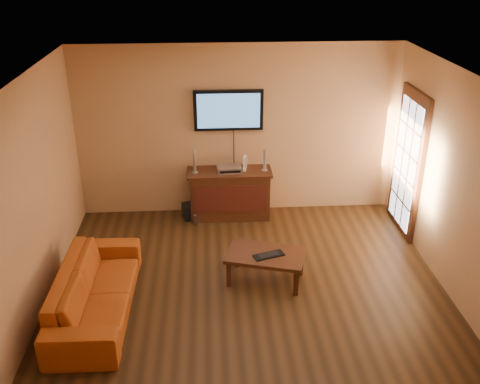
{
  "coord_description": "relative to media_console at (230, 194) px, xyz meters",
  "views": [
    {
      "loc": [
        -0.46,
        -5.42,
        4.02
      ],
      "look_at": [
        -0.07,
        0.8,
        1.1
      ],
      "focal_mm": 40.0,
      "sensor_mm": 36.0,
      "label": 1
    }
  ],
  "objects": [
    {
      "name": "sofa",
      "position": [
        -1.69,
        -2.36,
        0.0
      ],
      "size": [
        0.63,
        2.06,
        0.8
      ],
      "primitive_type": "imported",
      "rotation": [
        0.0,
        0.0,
        1.56
      ],
      "color": "#A94812",
      "rests_on": "ground"
    },
    {
      "name": "coffee_table",
      "position": [
        0.38,
        -1.84,
        -0.05
      ],
      "size": [
        1.11,
        0.84,
        0.4
      ],
      "color": "#36190C",
      "rests_on": "ground"
    },
    {
      "name": "subwoofer",
      "position": [
        -0.63,
        -0.02,
        -0.28
      ],
      "size": [
        0.3,
        0.3,
        0.24
      ],
      "primitive_type": "cube",
      "rotation": [
        0.0,
        0.0,
        0.31
      ],
      "color": "black",
      "rests_on": "ground"
    },
    {
      "name": "french_door",
      "position": [
        2.6,
        -0.54,
        0.65
      ],
      "size": [
        0.07,
        1.02,
        2.22
      ],
      "color": "#36190C",
      "rests_on": "ground"
    },
    {
      "name": "ground_plane",
      "position": [
        0.14,
        -2.24,
        -0.4
      ],
      "size": [
        5.0,
        5.0,
        0.0
      ],
      "primitive_type": "plane",
      "color": "black",
      "rests_on": "ground"
    },
    {
      "name": "speaker_right",
      "position": [
        0.55,
        -0.01,
        0.55
      ],
      "size": [
        0.09,
        0.09,
        0.34
      ],
      "color": "silver",
      "rests_on": "media_console"
    },
    {
      "name": "bottle",
      "position": [
        -0.55,
        -0.26,
        -0.31
      ],
      "size": [
        0.06,
        0.06,
        0.19
      ],
      "color": "white",
      "rests_on": "ground"
    },
    {
      "name": "television",
      "position": [
        0.0,
        0.21,
        1.3
      ],
      "size": [
        1.06,
        0.08,
        0.63
      ],
      "color": "black",
      "rests_on": "ground"
    },
    {
      "name": "room_walls",
      "position": [
        0.14,
        -1.62,
        1.29
      ],
      "size": [
        5.0,
        5.0,
        5.0
      ],
      "color": "tan",
      "rests_on": "ground"
    },
    {
      "name": "speaker_left",
      "position": [
        -0.54,
        -0.03,
        0.56
      ],
      "size": [
        0.1,
        0.1,
        0.37
      ],
      "color": "silver",
      "rests_on": "media_console"
    },
    {
      "name": "media_console",
      "position": [
        0.0,
        0.0,
        0.0
      ],
      "size": [
        1.31,
        0.5,
        0.79
      ],
      "color": "#36190C",
      "rests_on": "ground"
    },
    {
      "name": "game_console",
      "position": [
        0.24,
        0.04,
        0.5
      ],
      "size": [
        0.08,
        0.16,
        0.22
      ],
      "primitive_type": "cube",
      "rotation": [
        0.0,
        0.0,
        -0.21
      ],
      "color": "white",
      "rests_on": "media_console"
    },
    {
      "name": "av_receiver",
      "position": [
        -0.0,
        -0.0,
        0.43
      ],
      "size": [
        0.39,
        0.29,
        0.08
      ],
      "primitive_type": "cube",
      "rotation": [
        0.0,
        0.0,
        0.06
      ],
      "color": "silver",
      "rests_on": "media_console"
    },
    {
      "name": "keyboard",
      "position": [
        0.41,
        -1.89,
        0.02
      ],
      "size": [
        0.42,
        0.26,
        0.02
      ],
      "color": "black",
      "rests_on": "coffee_table"
    }
  ]
}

